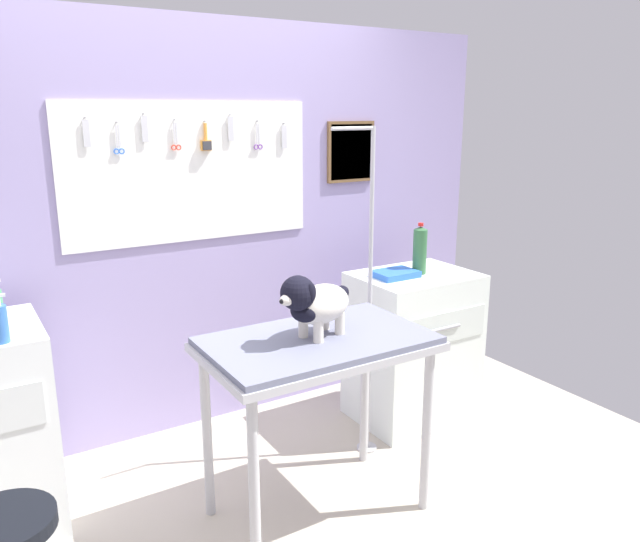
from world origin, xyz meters
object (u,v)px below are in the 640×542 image
object	(u,v)px
dog	(314,303)
cabinet_right	(412,346)
grooming_table	(318,357)
grooming_arm	(368,308)
soda_bottle	(420,250)

from	to	relation	value
dog	cabinet_right	bearing A→B (deg)	27.21
dog	grooming_table	bearing A→B (deg)	5.66
grooming_table	cabinet_right	xyz separation A→B (m)	(0.97, 0.51, -0.32)
dog	cabinet_right	xyz separation A→B (m)	(0.99, 0.51, -0.57)
grooming_table	dog	world-z (taller)	dog
grooming_arm	cabinet_right	size ratio (longest dim) A/B	1.95
grooming_table	cabinet_right	bearing A→B (deg)	27.52
dog	cabinet_right	size ratio (longest dim) A/B	0.45
grooming_arm	soda_bottle	xyz separation A→B (m)	(0.50, 0.19, 0.22)
grooming_table	grooming_arm	xyz separation A→B (m)	(0.50, 0.32, 0.05)
grooming_arm	soda_bottle	bearing A→B (deg)	20.65
grooming_table	grooming_arm	bearing A→B (deg)	32.50
grooming_arm	soda_bottle	distance (m)	0.57
cabinet_right	soda_bottle	bearing A→B (deg)	2.70
dog	soda_bottle	size ratio (longest dim) A/B	1.35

